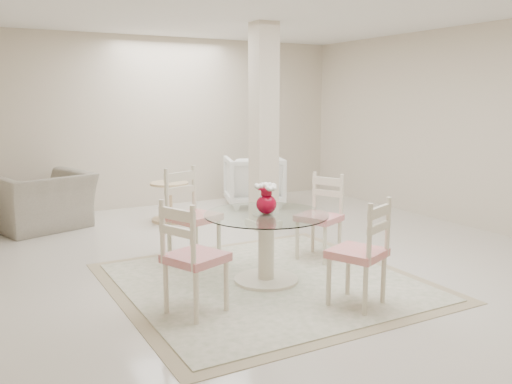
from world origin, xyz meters
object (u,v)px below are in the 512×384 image
recliner_taupe (42,201)px  armchair_white (254,181)px  dining_chair_west (189,250)px  side_table (170,203)px  column (264,128)px  dining_chair_north (189,209)px  dining_chair_south (365,245)px  dining_chair_east (322,210)px  red_vase (266,198)px  dining_table (266,248)px

recliner_taupe → armchair_white: size_ratio=1.29×
dining_chair_west → side_table: size_ratio=1.87×
column → dining_chair_north: column is taller
dining_chair_south → recliner_taupe: bearing=-88.5°
dining_chair_south → dining_chair_east: bearing=-134.9°
dining_chair_north → side_table: dining_chair_north is taller
column → dining_chair_east: 1.75m
armchair_white → side_table: bearing=32.0°
dining_chair_north → recliner_taupe: bearing=98.3°
dining_chair_west → recliner_taupe: size_ratio=0.91×
red_vase → dining_table: bearing=161.6°
red_vase → dining_chair_south: 1.05m
dining_chair_north → side_table: (0.49, 1.98, -0.33)m
dining_table → dining_chair_south: bearing=-66.7°
dining_chair_west → dining_chair_south: dining_chair_west is taller
column → dining_chair_south: (-0.68, -2.88, -0.81)m
column → dining_chair_west: 3.20m
dining_table → armchair_white: size_ratio=1.29×
dining_chair_west → side_table: bearing=-39.4°
column → dining_chair_north: bearing=-145.7°
red_vase → dining_chair_west: (-0.94, -0.40, -0.26)m
dining_chair_north → armchair_white: dining_chair_north is taller
armchair_white → dining_table: bearing=81.8°
dining_chair_north → side_table: size_ratio=2.00×
dining_chair_east → recliner_taupe: bearing=-164.7°
dining_table → dining_chair_south: (0.40, -0.93, 0.20)m
red_vase → dining_chair_west: size_ratio=0.28×
recliner_taupe → red_vase: bearing=96.1°
side_table → dining_chair_west: bearing=-107.3°
column → dining_table: size_ratio=2.31×
dining_chair_south → side_table: bearing=-108.7°
dining_chair_west → recliner_taupe: dining_chair_west is taller
dining_table → dining_chair_west: bearing=-156.8°
dining_chair_south → side_table: dining_chair_south is taller
red_vase → recliner_taupe: (-1.56, 3.30, -0.44)m
dining_table → dining_chair_east: bearing=23.4°
column → recliner_taupe: bearing=152.9°
dining_table → armchair_white: armchair_white is taller
dining_chair_south → armchair_white: size_ratio=1.14×
side_table → column: bearing=-44.5°
column → dining_chair_north: (-1.48, -1.01, -0.76)m
armchair_white → dining_chair_west: bearing=73.5°
dining_chair_west → armchair_white: (2.60, 3.69, -0.14)m
dining_chair_west → recliner_taupe: 3.76m
column → red_vase: size_ratio=9.16×
dining_chair_east → dining_chair_north: size_ratio=0.91×
dining_chair_south → armchair_white: dining_chair_south is taller
red_vase → dining_chair_east: size_ratio=0.29×
recliner_taupe → dining_chair_west: bearing=80.3°
recliner_taupe → armchair_white: bearing=160.6°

